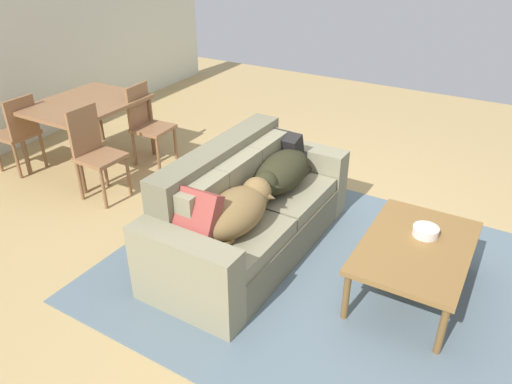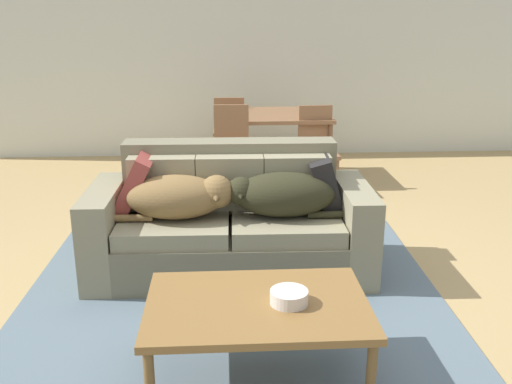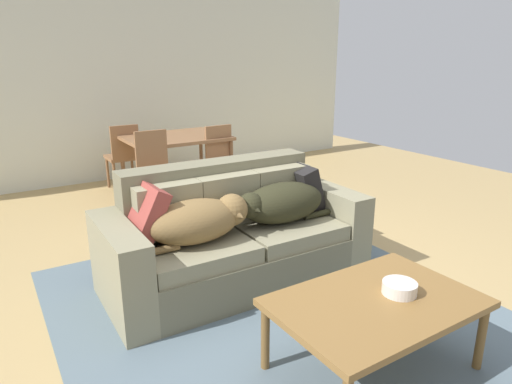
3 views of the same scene
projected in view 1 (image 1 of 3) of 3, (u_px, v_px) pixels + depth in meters
name	position (u px, v px, depth m)	size (l,w,h in m)	color
ground_plane	(294.00, 243.00, 4.41)	(10.00, 10.00, 0.00)	tan
area_rug	(326.00, 274.00, 4.03)	(2.83, 3.39, 0.01)	slate
couch	(246.00, 213.00, 4.19)	(2.06, 0.92, 0.93)	#6C674F
dog_on_left_cushion	(238.00, 209.00, 3.74)	(0.88, 0.41, 0.31)	brown
dog_on_right_cushion	(281.00, 173.00, 4.27)	(0.90, 0.39, 0.32)	#292817
throw_pillow_by_left_arm	(188.00, 219.00, 3.54)	(0.11, 0.45, 0.45)	#953C35
throw_pillow_by_right_arm	(281.00, 152.00, 4.59)	(0.15, 0.41, 0.41)	black
coffee_table	(416.00, 250.00, 3.64)	(1.13, 0.76, 0.45)	brown
bowl_on_coffee_table	(426.00, 231.00, 3.71)	(0.19, 0.19, 0.07)	silver
dining_table	(85.00, 108.00, 5.49)	(1.22, 0.97, 0.76)	brown
dining_chair_near_left	(94.00, 149.00, 4.92)	(0.41, 0.41, 0.94)	brown
dining_chair_near_right	(147.00, 121.00, 5.66)	(0.42, 0.42, 0.91)	brown
dining_chair_far_left	(19.00, 130.00, 5.44)	(0.40, 0.40, 0.88)	brown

